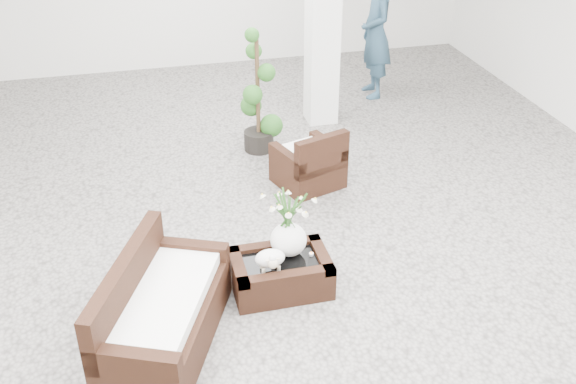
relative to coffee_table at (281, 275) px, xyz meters
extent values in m
plane|color=gray|center=(0.24, 0.79, -0.16)|extent=(11.00, 11.00, 0.00)
cube|color=#351B0F|center=(0.00, 0.00, 0.00)|extent=(0.90, 0.60, 0.31)
ellipsoid|color=white|center=(-0.12, -0.10, 0.26)|extent=(0.28, 0.23, 0.21)
cylinder|color=white|center=(0.30, 0.02, 0.17)|extent=(0.04, 0.04, 0.03)
cube|color=#351B0F|center=(0.78, 1.85, 0.21)|extent=(0.86, 0.84, 0.73)
cube|color=#351B0F|center=(-1.10, -0.48, 0.25)|extent=(1.28, 1.69, 0.81)
imported|color=#274458|center=(2.49, 4.30, 0.81)|extent=(0.51, 0.74, 1.94)
camera|label=1|loc=(-1.15, -4.89, 3.86)|focal=42.08mm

